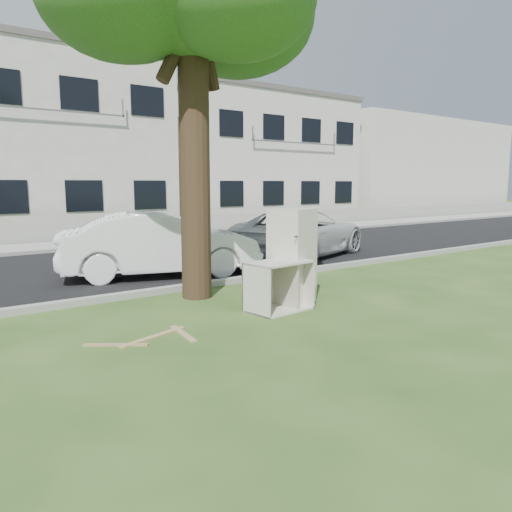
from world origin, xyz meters
TOP-DOWN VIEW (x-y plane):
  - ground at (0.00, 0.00)m, footprint 120.00×120.00m
  - road at (0.00, 6.00)m, footprint 120.00×7.00m
  - kerb_near at (0.00, 2.45)m, footprint 120.00×0.18m
  - kerb_far at (0.00, 9.55)m, footprint 120.00×0.18m
  - sidewalk at (0.00, 11.00)m, footprint 120.00×2.80m
  - low_wall at (0.00, 12.60)m, footprint 120.00×0.15m
  - townhouse_center at (0.00, 17.50)m, footprint 11.22×8.16m
  - townhouse_right at (12.00, 17.50)m, footprint 10.20×8.16m
  - filler_right at (26.00, 18.00)m, footprint 16.00×9.00m
  - fridge at (0.73, 0.45)m, footprint 0.84×0.81m
  - cabinet at (0.20, 0.15)m, footprint 1.10×0.75m
  - plank_a at (-2.10, 0.02)m, footprint 1.10×0.41m
  - plank_b at (-2.65, 0.00)m, footprint 0.73×0.56m
  - plank_c at (-1.72, -0.09)m, footprint 0.20×0.83m
  - car_center at (0.01, 4.14)m, footprint 4.65×2.82m
  - car_right at (4.62, 4.58)m, footprint 5.31×3.70m

SIDE VIEW (x-z plane):
  - ground at x=0.00m, z-range 0.00..0.00m
  - kerb_near at x=0.00m, z-range -0.06..0.06m
  - kerb_far at x=0.00m, z-range -0.06..0.06m
  - road at x=0.00m, z-range 0.00..0.01m
  - sidewalk at x=0.00m, z-range 0.00..0.01m
  - plank_b at x=-2.65m, z-range 0.00..0.02m
  - plank_a at x=-2.10m, z-range 0.00..0.02m
  - plank_c at x=-1.72m, z-range 0.00..0.02m
  - low_wall at x=0.00m, z-range 0.00..0.70m
  - cabinet at x=0.20m, z-range 0.00..0.82m
  - car_right at x=4.62m, z-range 0.00..1.35m
  - car_center at x=0.01m, z-range 0.00..1.45m
  - fridge at x=0.73m, z-range 0.00..1.65m
  - filler_right at x=26.00m, z-range 0.00..6.40m
  - townhouse_right at x=12.00m, z-range 0.00..6.84m
  - townhouse_center at x=0.00m, z-range 0.00..7.44m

